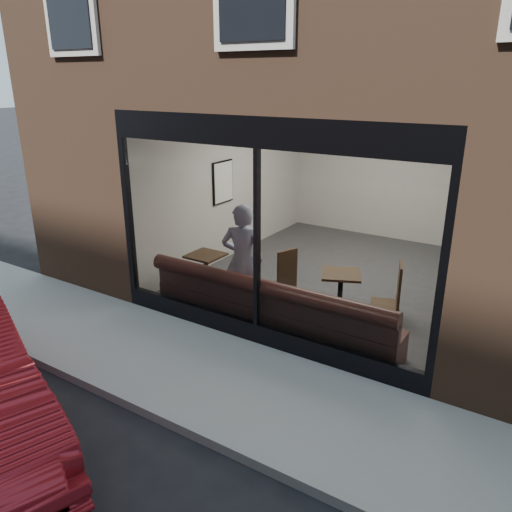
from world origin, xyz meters
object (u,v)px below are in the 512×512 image
Objects in this scene: banquette at (271,318)px; person at (243,260)px; cafe_table_right at (341,274)px; cafe_chair_left at (280,286)px; cafe_chair_right at (385,305)px; cafe_table_left at (206,255)px.

person is (-0.71, 0.29, 0.69)m from banquette.
cafe_table_right is (1.38, 0.72, -0.18)m from person.
banquette is 9.72× the size of cafe_chair_left.
cafe_chair_right is at bearing -151.46° from cafe_chair_left.
cafe_chair_right is at bearing 27.22° from cafe_table_right.
banquette is 6.96× the size of cafe_table_left.
cafe_chair_left is (0.22, 0.81, -0.68)m from person.
banquette is at bearing -124.08° from cafe_table_right.
cafe_table_left is at bearing -3.47° from cafe_chair_right.
cafe_chair_left is at bearing -129.24° from person.
cafe_table_left is at bearing 161.68° from banquette.
person is 4.11× the size of cafe_chair_right.
cafe_chair_left is (-1.16, 0.10, -0.50)m from cafe_table_right.
person is 1.57m from cafe_table_right.
cafe_table_right is at bearing 55.92° from banquette.
cafe_chair_left is (-0.48, 1.10, 0.01)m from banquette.
banquette is 6.71× the size of cafe_table_right.
cafe_chair_right reaches higher than cafe_chair_left.
banquette is at bearing 27.20° from cafe_chair_right.
person reaches higher than cafe_chair_right.
banquette reaches higher than cafe_chair_right.
cafe_table_right is 1.45× the size of cafe_chair_left.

